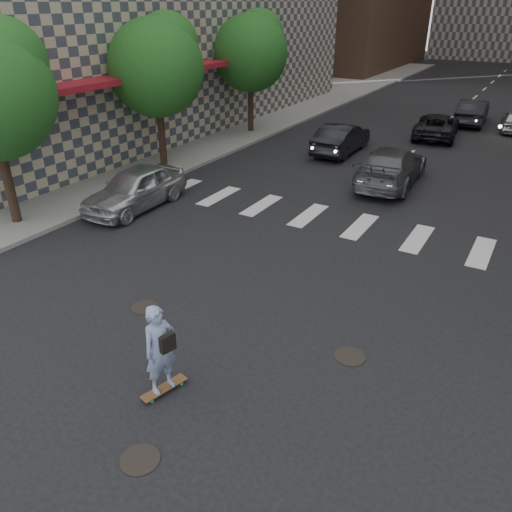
% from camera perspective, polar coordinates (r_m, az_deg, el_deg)
% --- Properties ---
extents(ground, '(160.00, 160.00, 0.00)m').
position_cam_1_polar(ground, '(11.43, -9.08, -11.43)').
color(ground, black).
rests_on(ground, ground).
extents(sidewalk_left, '(13.00, 80.00, 0.15)m').
position_cam_1_polar(sidewalk_left, '(34.37, -7.12, 15.21)').
color(sidewalk_left, gray).
rests_on(sidewalk_left, ground).
extents(tree_b, '(4.20, 4.20, 6.60)m').
position_cam_1_polar(tree_b, '(23.72, -11.08, 20.84)').
color(tree_b, '#382619').
rests_on(tree_b, sidewalk_left).
extents(tree_c, '(4.20, 4.20, 6.60)m').
position_cam_1_polar(tree_c, '(30.20, -0.41, 22.55)').
color(tree_c, '#382619').
rests_on(tree_c, sidewalk_left).
extents(manhole_a, '(0.70, 0.70, 0.02)m').
position_cam_1_polar(manhole_a, '(9.51, -13.11, -21.72)').
color(manhole_a, black).
rests_on(manhole_a, ground).
extents(manhole_b, '(0.70, 0.70, 0.02)m').
position_cam_1_polar(manhole_b, '(13.27, -12.61, -5.72)').
color(manhole_b, black).
rests_on(manhole_b, ground).
extents(manhole_c, '(0.70, 0.70, 0.02)m').
position_cam_1_polar(manhole_c, '(11.52, 10.67, -11.19)').
color(manhole_c, black).
rests_on(manhole_c, ground).
extents(skateboarder, '(0.62, 1.04, 2.02)m').
position_cam_1_polar(skateboarder, '(9.97, -10.89, -10.46)').
color(skateboarder, brown).
rests_on(skateboarder, ground).
extents(silver_sedan, '(1.95, 4.59, 1.55)m').
position_cam_1_polar(silver_sedan, '(19.49, -13.64, 7.54)').
color(silver_sedan, silver).
rests_on(silver_sedan, ground).
extents(traffic_car_a, '(1.66, 4.62, 1.52)m').
position_cam_1_polar(traffic_car_a, '(26.70, 9.73, 13.11)').
color(traffic_car_a, black).
rests_on(traffic_car_a, ground).
extents(traffic_car_b, '(2.52, 5.57, 1.58)m').
position_cam_1_polar(traffic_car_b, '(22.31, 15.21, 9.88)').
color(traffic_car_b, '#525459').
rests_on(traffic_car_b, ground).
extents(traffic_car_c, '(2.79, 5.06, 1.34)m').
position_cam_1_polar(traffic_car_c, '(31.35, 19.95, 13.82)').
color(traffic_car_c, black).
rests_on(traffic_car_c, ground).
extents(traffic_car_e, '(1.89, 4.76, 1.54)m').
position_cam_1_polar(traffic_car_e, '(35.74, 23.49, 14.87)').
color(traffic_car_e, black).
rests_on(traffic_car_e, ground).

